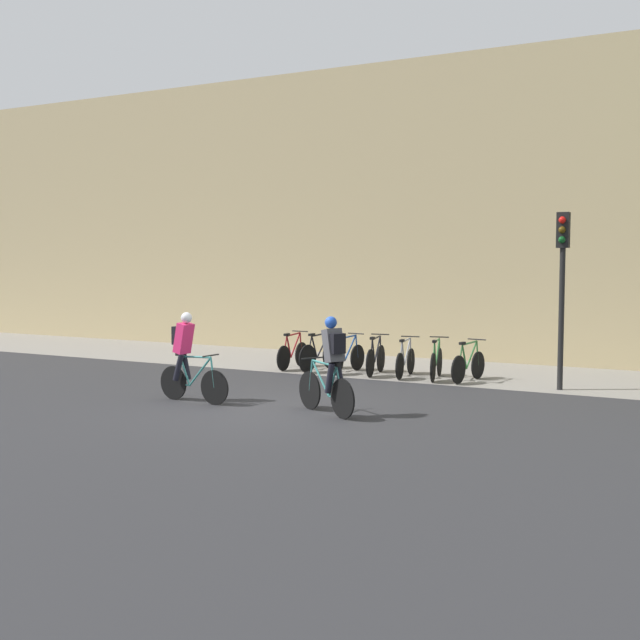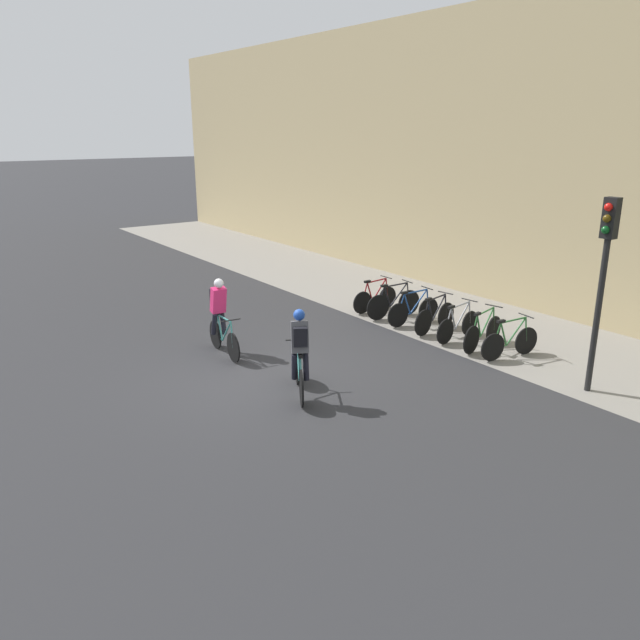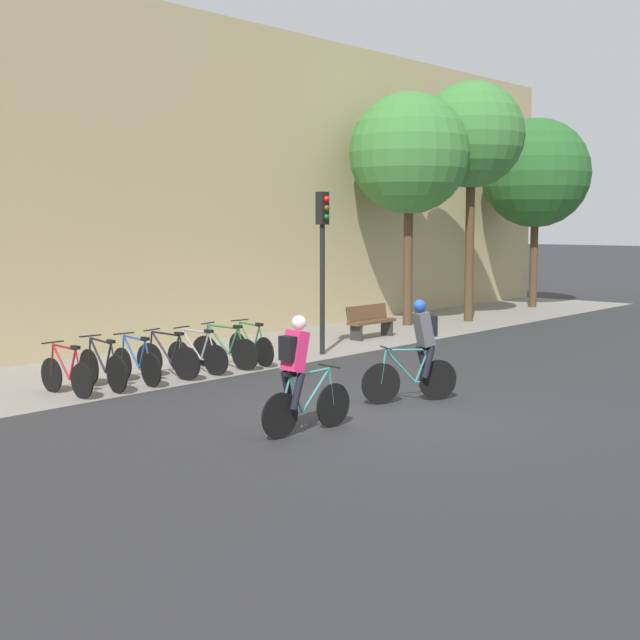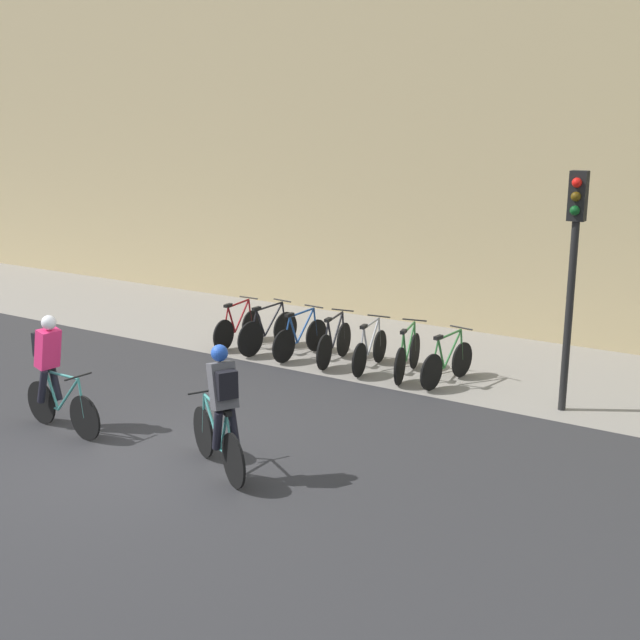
{
  "view_description": "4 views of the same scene",
  "coord_description": "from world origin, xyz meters",
  "px_view_note": "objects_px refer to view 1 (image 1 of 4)",
  "views": [
    {
      "loc": [
        7.83,
        -12.57,
        2.8
      ],
      "look_at": [
        -0.07,
        2.35,
        1.54
      ],
      "focal_mm": 45.0,
      "sensor_mm": 36.0,
      "label": 1
    },
    {
      "loc": [
        10.58,
        -6.03,
        5.04
      ],
      "look_at": [
        0.47,
        1.27,
        1.19
      ],
      "focal_mm": 35.0,
      "sensor_mm": 36.0,
      "label": 2
    },
    {
      "loc": [
        -11.48,
        -8.55,
        3.16
      ],
      "look_at": [
        0.87,
        2.12,
        1.33
      ],
      "focal_mm": 50.0,
      "sensor_mm": 36.0,
      "label": 3
    },
    {
      "loc": [
        7.59,
        -7.4,
        4.56
      ],
      "look_at": [
        0.95,
        3.13,
        1.46
      ],
      "focal_mm": 45.0,
      "sensor_mm": 36.0,
      "label": 4
    }
  ],
  "objects_px": {
    "parked_bike_0": "(293,354)",
    "parked_bike_4": "(405,361)",
    "parked_bike_6": "(468,365)",
    "cyclist_pink": "(187,354)",
    "traffic_light_pole": "(562,268)",
    "parked_bike_3": "(376,358)",
    "parked_bike_2": "(347,357)",
    "parked_bike_5": "(436,362)",
    "cyclist_grey": "(331,364)",
    "parked_bike_1": "(319,354)"
  },
  "relations": [
    {
      "from": "cyclist_pink",
      "to": "traffic_light_pole",
      "type": "relative_size",
      "value": 0.47
    },
    {
      "from": "cyclist_pink",
      "to": "parked_bike_0",
      "type": "bearing_deg",
      "value": 96.04
    },
    {
      "from": "parked_bike_1",
      "to": "parked_bike_4",
      "type": "xyz_separation_m",
      "value": [
        2.35,
        -0.0,
        -0.03
      ]
    },
    {
      "from": "parked_bike_0",
      "to": "parked_bike_3",
      "type": "distance_m",
      "value": 2.35
    },
    {
      "from": "cyclist_pink",
      "to": "parked_bike_4",
      "type": "height_order",
      "value": "cyclist_pink"
    },
    {
      "from": "parked_bike_0",
      "to": "parked_bike_4",
      "type": "distance_m",
      "value": 3.13
    },
    {
      "from": "cyclist_pink",
      "to": "parked_bike_3",
      "type": "bearing_deg",
      "value": 70.81
    },
    {
      "from": "parked_bike_3",
      "to": "parked_bike_6",
      "type": "height_order",
      "value": "parked_bike_3"
    },
    {
      "from": "cyclist_pink",
      "to": "parked_bike_3",
      "type": "xyz_separation_m",
      "value": [
        1.8,
        5.18,
        -0.54
      ]
    },
    {
      "from": "cyclist_grey",
      "to": "cyclist_pink",
      "type": "bearing_deg",
      "value": -179.15
    },
    {
      "from": "parked_bike_5",
      "to": "parked_bike_3",
      "type": "bearing_deg",
      "value": 179.97
    },
    {
      "from": "parked_bike_1",
      "to": "parked_bike_3",
      "type": "height_order",
      "value": "parked_bike_1"
    },
    {
      "from": "parked_bike_2",
      "to": "parked_bike_3",
      "type": "xyz_separation_m",
      "value": [
        0.78,
        0.0,
        0.01
      ]
    },
    {
      "from": "cyclist_grey",
      "to": "parked_bike_5",
      "type": "xyz_separation_m",
      "value": [
        0.17,
        5.13,
        -0.54
      ]
    },
    {
      "from": "parked_bike_2",
      "to": "parked_bike_5",
      "type": "xyz_separation_m",
      "value": [
        2.35,
        0.0,
        0.01
      ]
    },
    {
      "from": "cyclist_pink",
      "to": "traffic_light_pole",
      "type": "height_order",
      "value": "traffic_light_pole"
    },
    {
      "from": "parked_bike_0",
      "to": "parked_bike_1",
      "type": "height_order",
      "value": "parked_bike_1"
    },
    {
      "from": "cyclist_pink",
      "to": "cyclist_grey",
      "type": "xyz_separation_m",
      "value": [
        3.2,
        0.05,
        -0.0
      ]
    },
    {
      "from": "parked_bike_2",
      "to": "parked_bike_4",
      "type": "distance_m",
      "value": 1.57
    },
    {
      "from": "parked_bike_4",
      "to": "traffic_light_pole",
      "type": "height_order",
      "value": "traffic_light_pole"
    },
    {
      "from": "parked_bike_3",
      "to": "parked_bike_6",
      "type": "bearing_deg",
      "value": -0.01
    },
    {
      "from": "parked_bike_1",
      "to": "parked_bike_2",
      "type": "relative_size",
      "value": 1.04
    },
    {
      "from": "cyclist_pink",
      "to": "parked_bike_4",
      "type": "bearing_deg",
      "value": 63.46
    },
    {
      "from": "cyclist_grey",
      "to": "traffic_light_pole",
      "type": "xyz_separation_m",
      "value": [
        3.08,
        4.86,
        1.7
      ]
    },
    {
      "from": "parked_bike_1",
      "to": "parked_bike_6",
      "type": "distance_m",
      "value": 3.91
    },
    {
      "from": "parked_bike_1",
      "to": "parked_bike_3",
      "type": "bearing_deg",
      "value": 0.01
    },
    {
      "from": "cyclist_grey",
      "to": "parked_bike_1",
      "type": "bearing_deg",
      "value": 120.01
    },
    {
      "from": "parked_bike_4",
      "to": "parked_bike_5",
      "type": "distance_m",
      "value": 0.78
    },
    {
      "from": "parked_bike_6",
      "to": "cyclist_pink",
      "type": "bearing_deg",
      "value": -128.71
    },
    {
      "from": "parked_bike_0",
      "to": "parked_bike_2",
      "type": "relative_size",
      "value": 0.95
    },
    {
      "from": "parked_bike_6",
      "to": "parked_bike_4",
      "type": "bearing_deg",
      "value": -179.98
    },
    {
      "from": "parked_bike_5",
      "to": "traffic_light_pole",
      "type": "height_order",
      "value": "traffic_light_pole"
    },
    {
      "from": "parked_bike_3",
      "to": "parked_bike_5",
      "type": "distance_m",
      "value": 1.57
    },
    {
      "from": "parked_bike_5",
      "to": "parked_bike_6",
      "type": "relative_size",
      "value": 1.05
    },
    {
      "from": "cyclist_grey",
      "to": "parked_bike_0",
      "type": "relative_size",
      "value": 1.13
    },
    {
      "from": "cyclist_pink",
      "to": "parked_bike_4",
      "type": "relative_size",
      "value": 1.08
    },
    {
      "from": "traffic_light_pole",
      "to": "parked_bike_3",
      "type": "bearing_deg",
      "value": 176.61
    },
    {
      "from": "parked_bike_3",
      "to": "parked_bike_4",
      "type": "bearing_deg",
      "value": -0.08
    },
    {
      "from": "cyclist_pink",
      "to": "parked_bike_0",
      "type": "height_order",
      "value": "cyclist_pink"
    },
    {
      "from": "parked_bike_5",
      "to": "parked_bike_1",
      "type": "bearing_deg",
      "value": 179.99
    },
    {
      "from": "parked_bike_4",
      "to": "parked_bike_6",
      "type": "height_order",
      "value": "parked_bike_6"
    },
    {
      "from": "parked_bike_4",
      "to": "parked_bike_6",
      "type": "relative_size",
      "value": 1.01
    },
    {
      "from": "cyclist_pink",
      "to": "cyclist_grey",
      "type": "height_order",
      "value": "cyclist_grey"
    },
    {
      "from": "cyclist_pink",
      "to": "parked_bike_3",
      "type": "distance_m",
      "value": 5.51
    },
    {
      "from": "parked_bike_2",
      "to": "traffic_light_pole",
      "type": "height_order",
      "value": "traffic_light_pole"
    },
    {
      "from": "cyclist_grey",
      "to": "parked_bike_3",
      "type": "height_order",
      "value": "cyclist_grey"
    },
    {
      "from": "parked_bike_4",
      "to": "parked_bike_5",
      "type": "bearing_deg",
      "value": 0.02
    },
    {
      "from": "parked_bike_1",
      "to": "parked_bike_6",
      "type": "height_order",
      "value": "parked_bike_1"
    },
    {
      "from": "cyclist_pink",
      "to": "parked_bike_2",
      "type": "bearing_deg",
      "value": 78.87
    },
    {
      "from": "parked_bike_2",
      "to": "parked_bike_6",
      "type": "relative_size",
      "value": 1.03
    }
  ]
}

